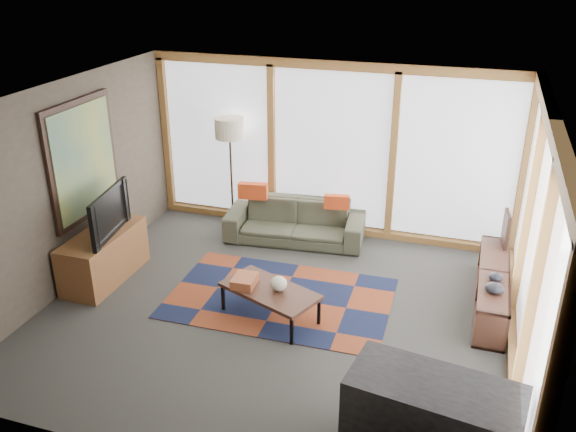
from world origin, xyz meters
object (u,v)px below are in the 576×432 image
(sofa, at_px, (295,222))
(bar_counter, at_px, (431,427))
(television, at_px, (102,213))
(coffee_table, at_px, (270,303))
(tv_console, at_px, (104,256))
(floor_lamp, at_px, (231,174))
(bookshelf, at_px, (492,288))

(sofa, xyz_separation_m, bar_counter, (2.36, -3.82, 0.14))
(sofa, distance_m, bar_counter, 4.49)
(television, bearing_deg, sofa, -55.30)
(coffee_table, bearing_deg, tv_console, 175.06)
(coffee_table, bearing_deg, bar_counter, -40.69)
(floor_lamp, bearing_deg, tv_console, -115.14)
(sofa, distance_m, bookshelf, 3.00)
(sofa, bearing_deg, floor_lamp, 164.73)
(sofa, xyz_separation_m, television, (-1.97, -1.88, 0.67))
(sofa, bearing_deg, tv_console, -143.36)
(coffee_table, distance_m, television, 2.44)
(floor_lamp, bearing_deg, television, -113.61)
(television, bearing_deg, tv_console, 78.49)
(floor_lamp, xyz_separation_m, tv_console, (-0.96, -2.05, -0.54))
(floor_lamp, distance_m, tv_console, 2.33)
(sofa, relative_size, bar_counter, 1.47)
(floor_lamp, height_order, coffee_table, floor_lamp)
(sofa, bearing_deg, bar_counter, -64.27)
(coffee_table, height_order, television, television)
(sofa, height_order, television, television)
(coffee_table, height_order, tv_console, tv_console)
(floor_lamp, xyz_separation_m, bar_counter, (3.43, -3.99, -0.43))
(bar_counter, bearing_deg, television, 164.41)
(sofa, relative_size, tv_console, 1.54)
(television, xyz_separation_m, bar_counter, (4.33, -1.94, -0.52))
(bar_counter, bearing_deg, tv_console, 164.70)
(television, bearing_deg, coffee_table, -103.93)
(bookshelf, distance_m, television, 4.92)
(coffee_table, relative_size, tv_console, 0.88)
(coffee_table, xyz_separation_m, bookshelf, (2.48, 1.07, 0.05))
(bookshelf, xyz_separation_m, tv_console, (-4.86, -0.87, 0.08))
(coffee_table, height_order, bar_counter, bar_counter)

